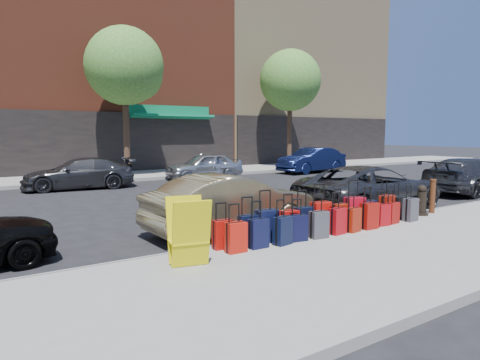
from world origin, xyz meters
TOP-DOWN VIEW (x-y plane):
  - ground at (0.00, 0.00)m, footprint 120.00×120.00m
  - sidewalk_near at (0.00, -6.50)m, footprint 60.00×4.00m
  - sidewalk_far at (0.00, 10.00)m, footprint 60.00×4.00m
  - curb_near at (0.00, -4.48)m, footprint 60.00×0.08m
  - curb_far at (0.00, 7.98)m, footprint 60.00×0.08m
  - building_center at (0.00, 17.99)m, footprint 17.00×12.85m
  - building_right at (16.00, 17.99)m, footprint 15.00×12.12m
  - tree_center at (0.64, 9.50)m, footprint 3.80×3.80m
  - tree_right at (11.14, 9.50)m, footprint 3.80×3.80m
  - suitcase_front_0 at (-2.55, -4.77)m, footprint 0.37×0.23m
  - suitcase_front_1 at (-1.99, -4.81)m, footprint 0.41×0.27m
  - suitcase_front_2 at (-1.57, -4.84)m, footprint 0.45×0.27m
  - suitcase_front_3 at (-0.96, -4.79)m, footprint 0.39×0.23m
  - suitcase_front_4 at (-0.55, -4.76)m, footprint 0.40×0.24m
  - suitcase_front_5 at (-0.06, -4.77)m, footprint 0.46×0.29m
  - suitcase_front_6 at (0.45, -4.82)m, footprint 0.39×0.24m
  - suitcase_front_7 at (0.99, -4.78)m, footprint 0.48×0.33m
  - suitcase_front_8 at (1.46, -4.81)m, footprint 0.39×0.25m
  - suitcase_front_9 at (2.03, -4.85)m, footprint 0.46×0.31m
  - suitcase_front_10 at (2.50, -4.83)m, footprint 0.39×0.24m
  - suitcase_back_0 at (-2.47, -5.11)m, footprint 0.37×0.22m
  - suitcase_back_1 at (-1.96, -5.09)m, footprint 0.37×0.22m
  - suitcase_back_2 at (-1.43, -5.16)m, footprint 0.40×0.28m
  - suitcase_back_3 at (-1.00, -5.10)m, footprint 0.38×0.25m
  - suitcase_back_4 at (-0.49, -5.16)m, footprint 0.40×0.26m
  - suitcase_back_5 at (0.08, -5.13)m, footprint 0.39×0.25m
  - suitcase_back_6 at (0.52, -5.17)m, footprint 0.38×0.25m
  - suitcase_back_7 at (1.04, -5.17)m, footprint 0.40×0.23m
  - suitcase_back_8 at (1.55, -5.12)m, footprint 0.35×0.22m
  - suitcase_back_9 at (1.94, -5.09)m, footprint 0.36×0.23m
  - suitcase_back_10 at (2.55, -5.15)m, footprint 0.39×0.25m
  - fire_hydrant at (3.46, -4.84)m, footprint 0.39×0.35m
  - bollard at (3.96, -4.82)m, footprint 0.17×0.17m
  - display_rack at (-3.50, -5.29)m, footprint 0.74×0.78m
  - car_near_1 at (-1.35, -3.19)m, footprint 4.13×1.59m
  - car_near_2 at (3.50, -3.14)m, footprint 4.83×2.30m
  - car_near_3 at (9.53, -2.82)m, footprint 4.68×2.07m
  - car_far_1 at (-2.49, 6.64)m, footprint 4.51×2.26m
  - car_far_2 at (3.55, 7.10)m, footprint 3.90×1.74m
  - car_far_3 at (10.35, 6.72)m, footprint 4.45×1.90m

SIDE VIEW (x-z plane):
  - ground at x=0.00m, z-range 0.00..0.00m
  - sidewalk_near at x=0.00m, z-range 0.00..0.15m
  - sidewalk_far at x=0.00m, z-range 0.00..0.15m
  - curb_near at x=0.00m, z-range 0.00..0.15m
  - curb_far at x=0.00m, z-range 0.00..0.15m
  - suitcase_back_8 at x=1.55m, z-range 0.00..0.81m
  - suitcase_back_9 at x=1.94m, z-range 0.00..0.81m
  - suitcase_back_3 at x=-1.00m, z-range -0.01..0.83m
  - suitcase_back_6 at x=0.52m, z-range -0.01..0.83m
  - suitcase_front_0 at x=-2.55m, z-range -0.01..0.85m
  - suitcase_back_2 at x=-1.43m, z-range -0.01..0.86m
  - suitcase_back_0 at x=-2.47m, z-range -0.02..0.87m
  - suitcase_back_1 at x=-1.96m, z-range -0.02..0.87m
  - suitcase_back_4 at x=-0.49m, z-range -0.02..0.87m
  - suitcase_back_5 at x=0.08m, z-range -0.02..0.87m
  - suitcase_back_10 at x=2.55m, z-range -0.02..0.88m
  - suitcase_front_8 at x=1.46m, z-range -0.02..0.88m
  - suitcase_front_3 at x=-0.96m, z-range -0.02..0.88m
  - suitcase_front_10 at x=2.50m, z-range -0.02..0.88m
  - suitcase_front_6 at x=0.45m, z-range -0.02..0.89m
  - suitcase_front_1 at x=-1.99m, z-range -0.02..0.91m
  - suitcase_back_7 at x=1.04m, z-range -0.03..0.92m
  - suitcase_front_4 at x=-0.55m, z-range -0.03..0.92m
  - suitcase_front_9 at x=2.03m, z-range -0.04..0.98m
  - suitcase_front_2 at x=-1.57m, z-range -0.04..0.99m
  - suitcase_front_5 at x=-0.06m, z-range -0.05..1.00m
  - suitcase_front_7 at x=0.99m, z-range -0.05..1.02m
  - fire_hydrant at x=3.46m, z-range 0.12..0.90m
  - bollard at x=3.96m, z-range 0.16..1.07m
  - car_far_1 at x=-2.49m, z-range 0.00..1.26m
  - car_far_2 at x=3.55m, z-range 0.00..1.30m
  - car_near_2 at x=3.50m, z-range 0.00..1.33m
  - car_near_3 at x=9.53m, z-range 0.00..1.34m
  - car_near_1 at x=-1.35m, z-range 0.00..1.34m
  - display_rack at x=-3.50m, z-range 0.14..1.23m
  - car_far_3 at x=10.35m, z-range 0.00..1.43m
  - tree_center at x=0.64m, z-range 1.78..9.05m
  - tree_right at x=11.14m, z-range 1.78..9.05m
  - building_right at x=16.00m, z-range -0.02..17.98m
  - building_center at x=0.00m, z-range -0.02..19.98m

